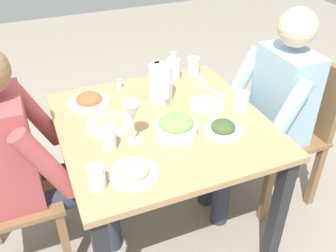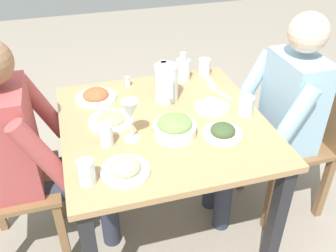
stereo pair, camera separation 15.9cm
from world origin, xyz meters
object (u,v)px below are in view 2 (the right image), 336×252
at_px(diner_far, 275,115).
at_px(oil_carafe, 183,71).
at_px(plate_beans, 125,168).
at_px(water_glass_by_pitcher, 86,172).
at_px(chair_far, 304,132).
at_px(plate_rice_curry, 96,96).
at_px(diner_near, 36,147).
at_px(plate_dolmas, 223,132).
at_px(water_glass_center, 204,67).
at_px(wine_glass, 130,112).
at_px(water_pitcher, 166,83).
at_px(salad_bowl, 175,127).
at_px(water_glass_near_right, 246,106).
at_px(dining_table, 164,140).
at_px(salt_shaker, 128,81).
at_px(plate_yoghurt, 212,105).
at_px(plate_fries, 111,120).
at_px(water_glass_near_left, 106,135).

bearing_deg(diner_far, oil_carafe, -136.31).
relative_size(plate_beans, water_glass_by_pitcher, 1.93).
distance_m(chair_far, plate_rice_curry, 1.15).
relative_size(diner_near, plate_dolmas, 6.51).
height_order(plate_dolmas, water_glass_center, water_glass_center).
xyz_separation_m(chair_far, wine_glass, (0.09, -0.97, 0.35)).
bearing_deg(water_pitcher, plate_beans, -31.62).
relative_size(salad_bowl, wine_glass, 0.98).
relative_size(chair_far, water_glass_by_pitcher, 8.60).
bearing_deg(salad_bowl, diner_far, 100.44).
relative_size(chair_far, plate_dolmas, 4.88).
relative_size(diner_far, water_glass_near_right, 12.29).
distance_m(chair_far, water_glass_center, 0.67).
bearing_deg(water_glass_near_right, dining_table, -96.74).
bearing_deg(plate_dolmas, water_glass_near_right, 127.12).
bearing_deg(salt_shaker, plate_yoghurt, 45.60).
bearing_deg(plate_beans, plate_fries, 179.91).
height_order(plate_yoghurt, water_glass_near_right, water_glass_near_right).
bearing_deg(water_glass_near_left, plate_dolmas, 81.74).
xyz_separation_m(diner_near, water_glass_center, (-0.36, 0.95, 0.11)).
distance_m(diner_near, salad_bowl, 0.65).
xyz_separation_m(plate_beans, salt_shaker, (-0.70, 0.15, 0.01)).
bearing_deg(water_glass_by_pitcher, water_pitcher, 138.64).
relative_size(wine_glass, oil_carafe, 1.19).
relative_size(plate_rice_curry, salt_shaker, 3.96).
distance_m(dining_table, water_glass_near_left, 0.34).
height_order(chair_far, water_pitcher, water_pitcher).
xyz_separation_m(water_pitcher, plate_fries, (0.13, -0.31, -0.08)).
height_order(plate_yoghurt, oil_carafe, oil_carafe).
xyz_separation_m(dining_table, water_glass_near_left, (0.11, -0.28, 0.16)).
distance_m(diner_near, plate_yoghurt, 0.86).
bearing_deg(plate_dolmas, wine_glass, -101.66).
distance_m(plate_dolmas, salt_shaker, 0.66).
xyz_separation_m(diner_far, water_glass_near_right, (0.04, -0.20, 0.11)).
xyz_separation_m(water_glass_near_right, salt_shaker, (-0.44, -0.49, -0.02)).
relative_size(water_pitcher, plate_fries, 0.88).
bearing_deg(diner_near, dining_table, 85.05).
bearing_deg(dining_table, diner_near, -94.95).
bearing_deg(water_glass_center, oil_carafe, -79.91).
xyz_separation_m(dining_table, plate_yoghurt, (-0.05, 0.26, 0.13)).
relative_size(water_pitcher, water_glass_near_left, 1.91).
bearing_deg(wine_glass, water_glass_center, 133.71).
relative_size(chair_far, diner_near, 0.75).
height_order(water_glass_near_right, salt_shaker, water_glass_near_right).
height_order(salad_bowl, salt_shaker, salad_bowl).
bearing_deg(chair_far, plate_fries, -94.10).
bearing_deg(salad_bowl, water_glass_near_left, -92.39).
relative_size(plate_rice_curry, plate_yoghurt, 1.23).
xyz_separation_m(plate_beans, water_glass_near_right, (-0.26, 0.64, 0.03)).
bearing_deg(plate_rice_curry, plate_fries, 9.59).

